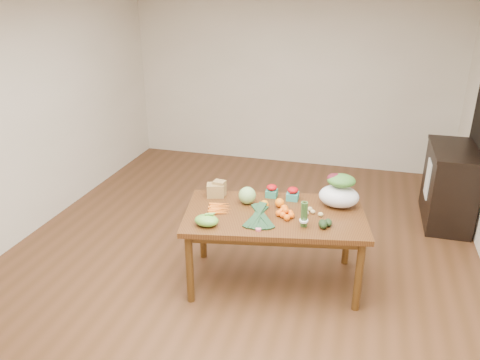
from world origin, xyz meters
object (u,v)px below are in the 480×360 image
(salad_bag, at_px, (339,192))
(kale_bunch, at_px, (259,217))
(cabbage, at_px, (247,195))
(mandarin_cluster, at_px, (285,212))
(cabinet, at_px, (449,185))
(dining_table, at_px, (274,248))
(asparagus_bundle, at_px, (304,214))
(paper_bag, at_px, (216,189))

(salad_bag, bearing_deg, kale_bunch, -138.85)
(cabbage, relative_size, mandarin_cluster, 0.93)
(kale_bunch, bearing_deg, cabinet, 37.35)
(dining_table, height_order, cabinet, cabinet)
(mandarin_cluster, height_order, asparagus_bundle, asparagus_bundle)
(kale_bunch, height_order, salad_bag, salad_bag)
(dining_table, bearing_deg, paper_bag, 151.88)
(paper_bag, xyz_separation_m, asparagus_bundle, (0.94, -0.41, 0.05))
(asparagus_bundle, bearing_deg, mandarin_cluster, 130.23)
(paper_bag, distance_m, cabbage, 0.35)
(paper_bag, bearing_deg, asparagus_bundle, -23.40)
(cabinet, bearing_deg, cabbage, -141.10)
(mandarin_cluster, height_order, salad_bag, salad_bag)
(cabinet, xyz_separation_m, cabbage, (-2.08, -1.68, 0.36))
(cabinet, relative_size, kale_bunch, 2.55)
(kale_bunch, distance_m, asparagus_bundle, 0.39)
(cabinet, relative_size, asparagus_bundle, 4.08)
(dining_table, relative_size, cabbage, 9.91)
(paper_bag, xyz_separation_m, kale_bunch, (0.56, -0.47, 0.00))
(dining_table, bearing_deg, mandarin_cluster, -35.83)
(cabinet, xyz_separation_m, mandarin_cluster, (-1.68, -1.86, 0.33))
(cabinet, distance_m, asparagus_bundle, 2.54)
(cabinet, bearing_deg, dining_table, -134.56)
(dining_table, height_order, salad_bag, salad_bag)
(cabbage, distance_m, mandarin_cluster, 0.45)
(paper_bag, xyz_separation_m, salad_bag, (1.20, 0.09, 0.07))
(cabbage, distance_m, kale_bunch, 0.45)
(kale_bunch, bearing_deg, salad_bag, 30.50)
(cabinet, height_order, cabbage, cabinet)
(kale_bunch, relative_size, salad_bag, 1.05)
(mandarin_cluster, bearing_deg, paper_bag, 161.39)
(dining_table, distance_m, cabinet, 2.54)
(cabinet, bearing_deg, asparagus_bundle, -126.44)
(cabbage, bearing_deg, dining_table, -23.40)
(asparagus_bundle, bearing_deg, kale_bunch, 178.96)
(paper_bag, height_order, cabbage, cabbage)
(asparagus_bundle, relative_size, salad_bag, 0.66)
(cabbage, xyz_separation_m, asparagus_bundle, (0.60, -0.33, 0.04))
(salad_bag, bearing_deg, asparagus_bundle, -117.54)
(paper_bag, distance_m, mandarin_cluster, 0.79)
(cabinet, distance_m, mandarin_cluster, 2.53)
(dining_table, xyz_separation_m, paper_bag, (-0.65, 0.20, 0.45))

